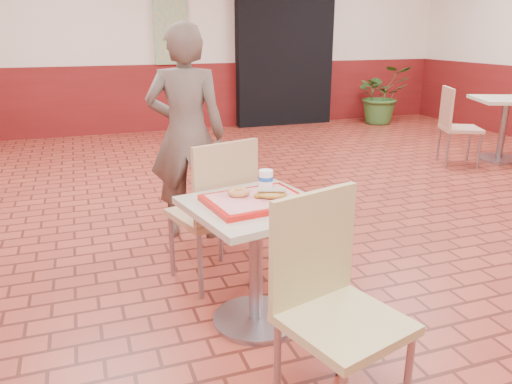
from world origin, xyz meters
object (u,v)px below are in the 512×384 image
object	(u,v)px
serving_tray	(256,201)
potted_plant	(382,95)
main_table	(256,244)
chair_second_left	(455,122)
chair_main_back	(216,206)
long_john_donut	(271,194)
customer	(186,134)
chair_main_front	(331,297)
second_table	(505,119)
paper_cup	(266,179)
ring_donut	(238,192)

from	to	relation	value
serving_tray	potted_plant	size ratio (longest dim) A/B	0.50
main_table	chair_second_left	bearing A→B (deg)	36.13
chair_main_back	long_john_donut	xyz separation A→B (m)	(0.14, -0.51, 0.22)
customer	long_john_donut	bearing A→B (deg)	114.58
chair_main_front	second_table	bearing A→B (deg)	21.84
chair_main_back	customer	xyz separation A→B (m)	(0.01, 0.81, 0.27)
long_john_donut	chair_second_left	world-z (taller)	chair_second_left
serving_tray	customer	bearing A→B (deg)	93.21
customer	chair_second_left	world-z (taller)	customer
serving_tray	paper_cup	world-z (taller)	paper_cup
chair_main_back	long_john_donut	size ratio (longest dim) A/B	5.22
serving_tray	potted_plant	world-z (taller)	potted_plant
paper_cup	second_table	size ratio (longest dim) A/B	0.13
chair_main_front	potted_plant	distance (m)	6.85
chair_main_back	second_table	bearing A→B (deg)	-171.50
customer	second_table	xyz separation A→B (m)	(4.01, 1.05, -0.28)
paper_cup	serving_tray	bearing A→B (deg)	-126.94
chair_main_back	paper_cup	xyz separation A→B (m)	(0.18, -0.35, 0.24)
serving_tray	long_john_donut	xyz separation A→B (m)	(0.07, -0.03, 0.04)
chair_second_left	long_john_donut	bearing A→B (deg)	150.68
customer	potted_plant	distance (m)	5.45
chair_second_left	main_table	bearing A→B (deg)	149.77
customer	chair_second_left	bearing A→B (deg)	-143.57
customer	ring_donut	bearing A→B (deg)	108.69
customer	main_table	bearing A→B (deg)	111.77
serving_tray	chair_second_left	world-z (taller)	chair_second_left
chair_main_back	customer	world-z (taller)	customer
ring_donut	main_table	bearing A→B (deg)	-43.44
chair_main_front	chair_second_left	world-z (taller)	chair_main_front
main_table	serving_tray	xyz separation A→B (m)	(0.00, 0.00, 0.23)
second_table	long_john_donut	bearing A→B (deg)	-148.50
second_table	chair_second_left	distance (m)	0.70
chair_main_back	customer	size ratio (longest dim) A/B	0.58
main_table	long_john_donut	bearing A→B (deg)	-23.47
ring_donut	customer	bearing A→B (deg)	90.13
ring_donut	paper_cup	distance (m)	0.19
chair_main_front	long_john_donut	world-z (taller)	chair_main_front
paper_cup	potted_plant	xyz separation A→B (m)	(3.85, 4.82, -0.27)
chair_second_left	chair_main_front	bearing A→B (deg)	157.54
long_john_donut	chair_second_left	distance (m)	3.98
chair_main_back	potted_plant	distance (m)	6.02
potted_plant	second_table	bearing A→B (deg)	-90.33
chair_main_back	second_table	distance (m)	4.43
ring_donut	long_john_donut	distance (m)	0.17
long_john_donut	second_table	size ratio (longest dim) A/B	0.23
main_table	potted_plant	distance (m)	6.34
chair_second_left	chair_main_back	bearing A→B (deg)	143.22
chair_main_back	serving_tray	bearing A→B (deg)	82.78
main_table	potted_plant	bearing A→B (deg)	51.42
second_table	potted_plant	size ratio (longest dim) A/B	0.77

